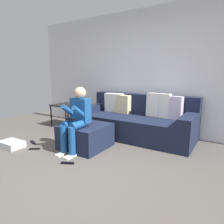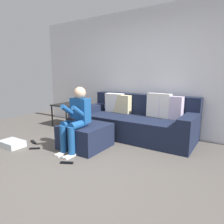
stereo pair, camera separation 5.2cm
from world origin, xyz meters
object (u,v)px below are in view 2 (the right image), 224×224
Objects in this scene: side_table at (67,107)px; remote_near_ottoman at (67,163)px; couch_sectional at (137,121)px; remote_under_side_table at (33,142)px; ottoman at (85,136)px; person_seated at (76,117)px; remote_by_storage_bin at (35,148)px; storage_bin at (12,144)px.

side_table is 3.31× the size of remote_near_ottoman.
couch_sectional reaches higher than remote_under_side_table.
remote_under_side_table is (-1.21, 0.30, 0.00)m from remote_near_ottoman.
person_seated is at bearing -94.25° from ottoman.
person_seated is 5.64× the size of remote_near_ottoman.
couch_sectional is at bearing 17.05° from remote_by_storage_bin.
remote_near_ottoman is 1.08× the size of remote_by_storage_bin.
remote_by_storage_bin is at bearing -151.64° from person_seated.
remote_near_ottoman and remote_under_side_table have the same top height.
couch_sectional reaches higher than remote_near_ottoman.
side_table reaches higher than ottoman.
storage_bin reaches higher than remote_near_ottoman.
remote_under_side_table is (-0.32, 0.20, 0.00)m from remote_by_storage_bin.
side_table reaches higher than remote_under_side_table.
ottoman is 0.70× the size of person_seated.
ottoman is 1.34m from storage_bin.
side_table is (-1.40, 0.94, 0.27)m from ottoman.
person_seated reaches higher than remote_near_ottoman.
person_seated is 1.16m from remote_under_side_table.
remote_near_ottoman is 1.24m from remote_under_side_table.
couch_sectional is at bearing 48.06° from storage_bin.
ottoman is at bearing -114.05° from couch_sectional.
side_table is at bearing 99.12° from storage_bin.
ottoman is 3.93× the size of remote_near_ottoman.
couch_sectional reaches higher than remote_by_storage_bin.
remote_by_storage_bin is 0.37m from remote_under_side_table.
ottoman is 3.80× the size of remote_under_side_table.
remote_near_ottoman is (-0.28, -1.75, -0.32)m from couch_sectional.
person_seated is 1.80m from side_table.
remote_under_side_table is (0.13, 0.34, -0.04)m from storage_bin.
couch_sectional is 2.10m from remote_under_side_table.
ottoman is at bearing 1.94° from remote_by_storage_bin.
remote_under_side_table is at bearing -135.67° from couch_sectional.
person_seated reaches higher than remote_under_side_table.
remote_near_ottoman is (1.34, 0.05, -0.04)m from storage_bin.
side_table is (-1.38, 1.15, -0.12)m from person_seated.
remote_by_storage_bin is at bearing -140.43° from ottoman.
side_table is 3.19× the size of remote_under_side_table.
ottoman is 1.09m from remote_under_side_table.
storage_bin is (-1.61, -1.80, -0.28)m from couch_sectional.
couch_sectional is 1.80m from remote_near_ottoman.
remote_near_ottoman is at bearing -64.45° from person_seated.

